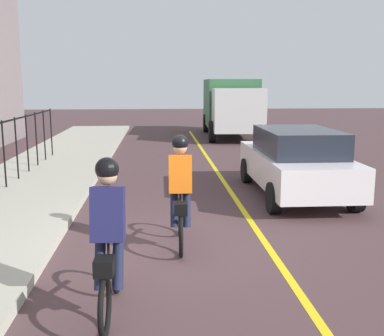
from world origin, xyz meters
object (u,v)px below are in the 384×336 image
(patrol_sedan, at_px, (295,161))
(box_truck_background, at_px, (231,105))
(cyclist_lead, at_px, (180,192))
(cyclist_follow, at_px, (109,239))

(patrol_sedan, relative_size, box_truck_background, 0.65)
(cyclist_lead, relative_size, cyclist_follow, 1.00)
(cyclist_follow, xyz_separation_m, patrol_sedan, (5.44, -3.75, -0.09))
(cyclist_lead, bearing_deg, cyclist_follow, 159.61)
(cyclist_lead, height_order, patrol_sedan, cyclist_lead)
(cyclist_follow, bearing_deg, cyclist_lead, -20.39)
(cyclist_follow, bearing_deg, patrol_sedan, -32.49)
(patrol_sedan, height_order, box_truck_background, box_truck_background)
(cyclist_lead, bearing_deg, patrol_sedan, -39.08)
(cyclist_follow, height_order, patrol_sedan, cyclist_follow)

